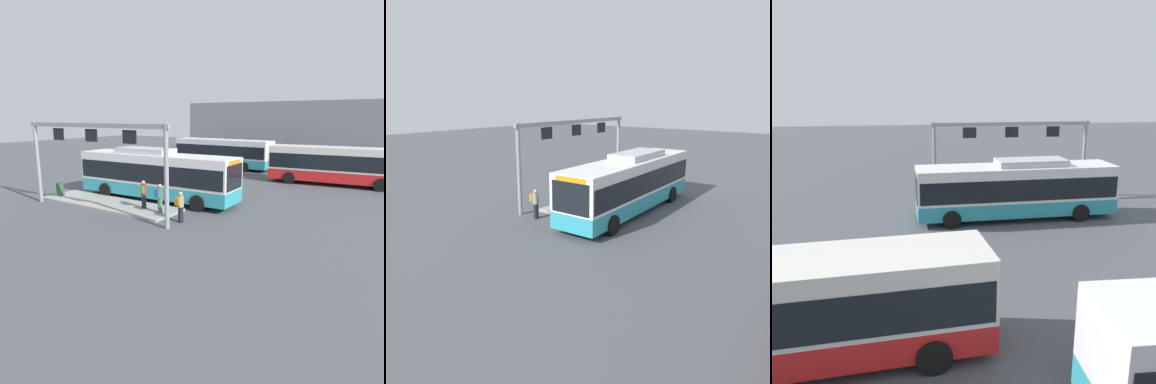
% 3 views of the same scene
% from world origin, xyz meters
% --- Properties ---
extents(ground_plane, '(120.00, 120.00, 0.00)m').
position_xyz_m(ground_plane, '(0.00, 0.00, 0.00)').
color(ground_plane, '#4C4F54').
extents(platform_curb, '(10.00, 2.80, 0.16)m').
position_xyz_m(platform_curb, '(-1.71, -2.81, 0.08)').
color(platform_curb, '#9E9E99').
rests_on(platform_curb, ground).
extents(bus_main, '(11.50, 2.99, 3.46)m').
position_xyz_m(bus_main, '(-0.01, -0.00, 1.81)').
color(bus_main, teal).
rests_on(bus_main, ground).
extents(person_boarding, '(0.35, 0.53, 1.67)m').
position_xyz_m(person_boarding, '(4.34, -3.42, 0.89)').
color(person_boarding, black).
rests_on(person_boarding, ground).
extents(person_waiting_near, '(0.39, 0.56, 1.67)m').
position_xyz_m(person_waiting_near, '(1.14, -2.65, 1.05)').
color(person_waiting_near, black).
rests_on(person_waiting_near, platform_curb).
extents(person_waiting_mid, '(0.35, 0.53, 1.67)m').
position_xyz_m(person_waiting_mid, '(2.61, -2.96, 1.05)').
color(person_waiting_mid, '#476B4C').
rests_on(person_waiting_mid, platform_curb).
extents(platform_sign_gantry, '(10.78, 0.24, 5.20)m').
position_xyz_m(platform_sign_gantry, '(-0.83, -4.61, 3.83)').
color(platform_sign_gantry, gray).
rests_on(platform_sign_gantry, ground).
extents(trash_bin, '(0.52, 0.52, 0.90)m').
position_xyz_m(trash_bin, '(-5.98, -3.14, 0.61)').
color(trash_bin, '#2D5133').
rests_on(trash_bin, platform_curb).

